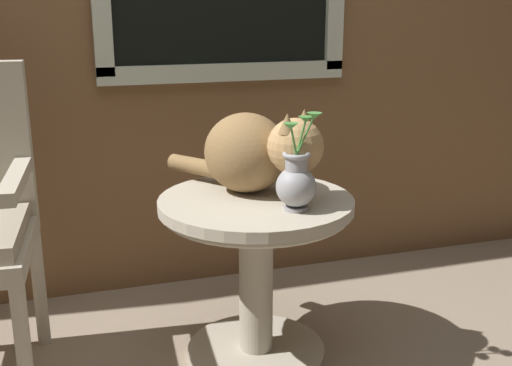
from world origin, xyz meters
TOP-DOWN VIEW (x-y plane):
  - wicker_side_table at (0.30, 0.08)m, footprint 0.63×0.63m
  - cat at (0.31, 0.14)m, footprint 0.42×0.52m
  - pewter_vase_with_ivy at (0.38, -0.07)m, footprint 0.12×0.12m

SIDE VIEW (x-z plane):
  - wicker_side_table at x=0.30m, z-range 0.11..0.67m
  - pewter_vase_with_ivy at x=0.38m, z-range 0.51..0.80m
  - cat at x=0.31m, z-range 0.56..0.84m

